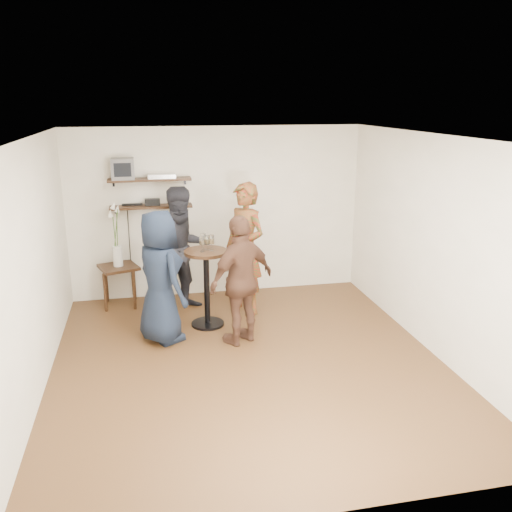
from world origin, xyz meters
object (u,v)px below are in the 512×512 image
Objects in this scene: crt_monitor at (123,169)px; side_table at (119,272)px; dvd_deck at (162,176)px; person_dark at (183,249)px; person_plaid at (245,249)px; radio at (152,202)px; person_navy at (160,277)px; person_brown at (242,280)px; drinks_table at (207,278)px.

crt_monitor is 0.49× the size of side_table.
dvd_deck reaches higher than person_dark.
person_plaid is at bearing -38.70° from person_dark.
person_dark is (0.79, -0.51, -1.11)m from crt_monitor.
crt_monitor is 1.45× the size of radio.
crt_monitor is 0.19× the size of person_navy.
side_table is 1.07m from person_dark.
side_table is at bearing -165.90° from dvd_deck.
dvd_deck reaches higher than radio.
side_table is at bearing -7.26° from person_navy.
person_brown is at bearing -51.90° from crt_monitor.
crt_monitor is 2.06m from drinks_table.
person_navy is (0.02, -1.53, -0.67)m from radio.
person_plaid reaches higher than person_navy.
side_table is 0.36× the size of person_dark.
drinks_table is 0.73m from person_navy.
person_dark is at bearing -19.47° from side_table.
person_plaid is at bearing -25.68° from crt_monitor.
person_navy is at bearing -74.83° from crt_monitor.
drinks_table is at bearing -90.00° from person_plaid.
drinks_table is 0.58× the size of person_dark.
person_dark reaches higher than radio.
drinks_table is (1.19, -1.00, 0.17)m from side_table.
side_table is 1.94m from person_plaid.
drinks_table is 0.73m from person_brown.
person_navy is (-1.22, -0.75, -0.10)m from person_plaid.
radio is 0.13× the size of person_brown.
person_brown is at bearing -60.53° from radio.
person_plaid reaches higher than drinks_table.
drinks_table reaches higher than side_table.
crt_monitor is 1.97m from person_navy.
person_dark is at bearing 110.45° from drinks_table.
person_brown is (0.99, -0.26, -0.02)m from person_navy.
dvd_deck is at bearing 94.88° from person_dark.
person_dark is at bearing -141.30° from person_plaid.
dvd_deck is 1.56m from side_table.
person_brown is (0.37, -0.61, 0.14)m from drinks_table.
side_table is 2.26m from person_brown.
side_table is (-0.54, -0.17, -1.00)m from radio.
dvd_deck reaches higher than person_plaid.
person_dark is (0.24, -0.51, -0.99)m from dvd_deck.
crt_monitor is 0.19× the size of person_brown.
person_navy is at bearing -89.11° from radio.
crt_monitor is 0.64m from radio.
side_table is 1.51m from person_navy.
person_navy is at bearing -94.86° from dvd_deck.
person_brown is (1.40, -1.79, -1.20)m from crt_monitor.
person_plaid is at bearing -35.83° from dvd_deck.
person_navy reaches higher than person_brown.
crt_monitor is at bearing 180.00° from radio.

